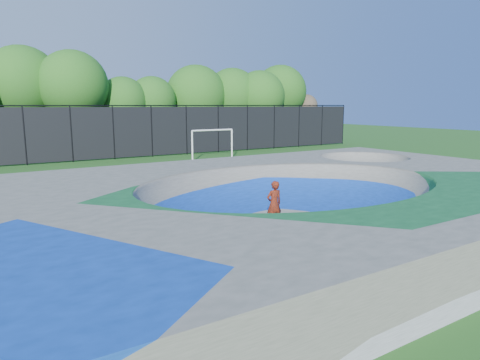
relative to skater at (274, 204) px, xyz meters
name	(u,v)px	position (x,y,z in m)	size (l,w,h in m)	color
ground	(292,223)	(0.78, -0.01, -0.78)	(120.00, 120.00, 0.00)	#1F5317
skate_deck	(292,202)	(0.78, -0.01, -0.03)	(22.00, 14.00, 1.50)	gray
skater	(274,204)	(0.00, 0.00, 0.00)	(0.57, 0.38, 1.57)	#B7300E
skateboard	(274,226)	(0.00, 0.00, -0.76)	(0.78, 0.22, 0.05)	black
soccer_goal	(213,139)	(6.78, 16.56, 0.80)	(3.46, 0.12, 2.28)	white
fence	(114,131)	(0.78, 20.99, 1.31)	(48.09, 0.09, 4.04)	black
treeline	(88,92)	(0.38, 26.27, 4.32)	(51.21, 7.89, 8.67)	#4C3226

